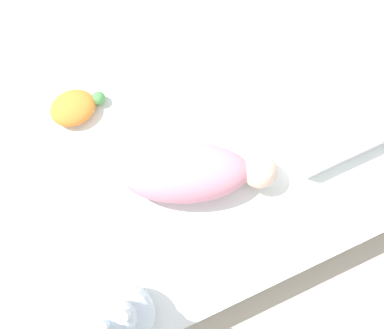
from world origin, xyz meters
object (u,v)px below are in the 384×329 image
(swaddled_baby, at_px, (193,173))
(turtle_plush, at_px, (75,107))
(bunny_plush, at_px, (123,315))
(pillow, at_px, (330,110))

(swaddled_baby, distance_m, turtle_plush, 0.48)
(swaddled_baby, relative_size, turtle_plush, 2.58)
(bunny_plush, height_order, turtle_plush, bunny_plush)
(swaddled_baby, bearing_deg, pillow, 23.65)
(bunny_plush, bearing_deg, turtle_plush, 82.29)
(swaddled_baby, distance_m, pillow, 0.53)
(turtle_plush, bearing_deg, pillow, -25.46)
(swaddled_baby, bearing_deg, bunny_plush, -117.49)
(swaddled_baby, height_order, pillow, swaddled_baby)
(pillow, bearing_deg, swaddled_baby, -178.55)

